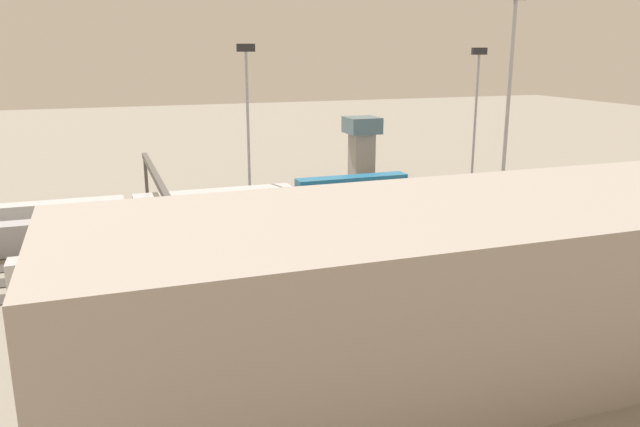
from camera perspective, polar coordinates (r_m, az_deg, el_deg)
name	(u,v)px	position (r m, az deg, el deg)	size (l,w,h in m)	color
ground_plane	(265,231)	(86.19, -5.01, -1.57)	(400.00, 400.00, 0.00)	gray
track_bed_0	(240,205)	(100.28, -7.19, 0.73)	(140.00, 2.80, 0.12)	#3D3833
track_bed_1	(247,213)	(95.55, -6.54, 0.05)	(140.00, 2.80, 0.12)	#3D3833
track_bed_2	(256,221)	(90.85, -5.81, -0.70)	(140.00, 2.80, 0.12)	#3D3833
track_bed_3	(264,231)	(86.18, -5.01, -1.53)	(140.00, 2.80, 0.12)	#3D3833
track_bed_4	(274,241)	(81.55, -4.12, -2.46)	(140.00, 2.80, 0.12)	#3D3833
track_bed_5	(286,252)	(76.96, -3.12, -3.50)	(140.00, 2.80, 0.12)	#3D3833
track_bed_6	(298,265)	(72.43, -1.98, -4.67)	(140.00, 2.80, 0.12)	#3D3833
train_on_track_6	(422,235)	(77.80, 9.18, -1.92)	(90.60, 3.06, 4.40)	#285193
train_on_track_1	(113,211)	(92.84, -18.11, 0.25)	(90.60, 3.06, 4.40)	#1E6B9E
train_on_track_3	(256,217)	(85.37, -5.82, -0.34)	(119.80, 3.00, 3.80)	#A8AAB2
light_mast_0	(477,97)	(116.75, 13.89, 10.12)	(2.80, 0.70, 24.05)	#9EA0A5
light_mast_2	(247,101)	(101.33, -6.55, 9.99)	(2.80, 0.70, 24.63)	#9EA0A5
light_mast_3	(509,94)	(75.83, 16.61, 10.28)	(2.80, 0.70, 30.30)	#9EA0A5
signal_gantry	(156,183)	(82.12, -14.50, 2.70)	(0.70, 35.00, 8.80)	#4C4742
maintenance_shed	(452,285)	(49.92, 11.82, -6.33)	(58.89, 19.84, 12.83)	#9E9389
control_tower	(362,142)	(120.69, 3.78, 6.43)	(6.00, 6.00, 11.46)	gray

